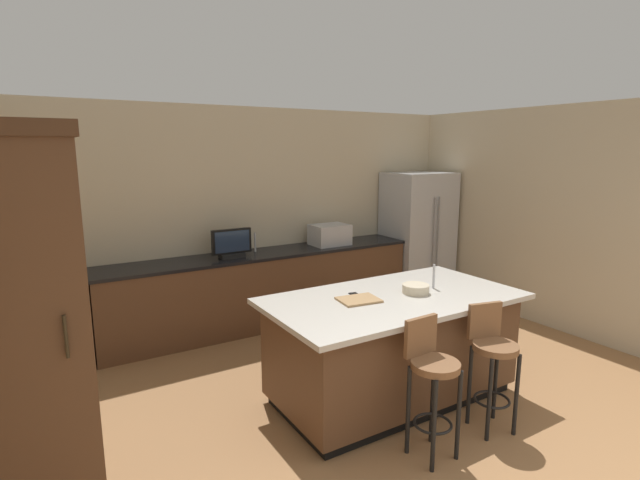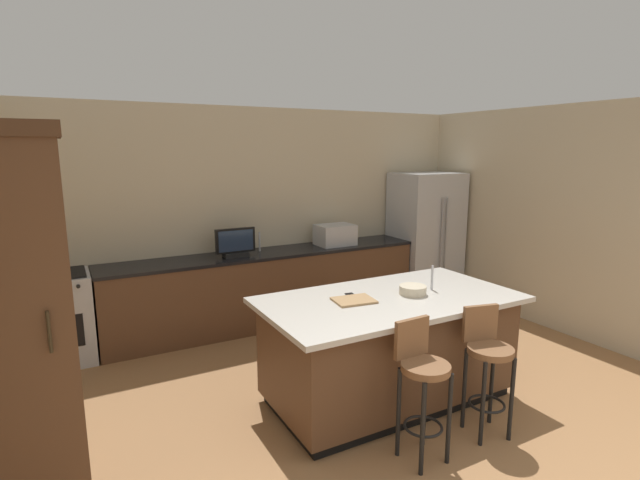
% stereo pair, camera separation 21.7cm
% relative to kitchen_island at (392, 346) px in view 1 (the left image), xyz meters
% --- Properties ---
extents(wall_back, '(6.21, 0.12, 2.67)m').
position_rel_kitchen_island_xyz_m(wall_back, '(-0.10, 2.58, 0.86)').
color(wall_back, beige).
rests_on(wall_back, ground_plane).
extents(wall_right, '(0.12, 5.02, 2.67)m').
position_rel_kitchen_island_xyz_m(wall_right, '(2.81, 0.27, 0.86)').
color(wall_right, beige).
rests_on(wall_right, ground_plane).
extents(counter_back, '(3.95, 0.62, 0.92)m').
position_rel_kitchen_island_xyz_m(counter_back, '(-0.21, 2.20, -0.01)').
color(counter_back, brown).
rests_on(counter_back, ground_plane).
extents(kitchen_island, '(2.20, 1.18, 0.93)m').
position_rel_kitchen_island_xyz_m(kitchen_island, '(0.00, 0.00, 0.00)').
color(kitchen_island, black).
rests_on(kitchen_island, ground_plane).
extents(refrigerator, '(0.92, 0.75, 1.83)m').
position_rel_kitchen_island_xyz_m(refrigerator, '(2.24, 2.15, 0.44)').
color(refrigerator, '#B7BABF').
rests_on(refrigerator, ground_plane).
extents(range_oven, '(0.70, 0.63, 0.94)m').
position_rel_kitchen_island_xyz_m(range_oven, '(-2.54, 2.20, -0.01)').
color(range_oven, '#B7BABF').
rests_on(range_oven, ground_plane).
extents(cabinet_tower, '(0.65, 0.56, 2.30)m').
position_rel_kitchen_island_xyz_m(cabinet_tower, '(-2.68, -0.23, 0.72)').
color(cabinet_tower, brown).
rests_on(cabinet_tower, ground_plane).
extents(microwave, '(0.48, 0.36, 0.27)m').
position_rel_kitchen_island_xyz_m(microwave, '(0.75, 2.20, 0.58)').
color(microwave, '#B7BABF').
rests_on(microwave, counter_back).
extents(tv_monitor, '(0.47, 0.16, 0.34)m').
position_rel_kitchen_island_xyz_m(tv_monitor, '(-0.63, 2.15, 0.60)').
color(tv_monitor, black).
rests_on(tv_monitor, counter_back).
extents(sink_faucet_back, '(0.02, 0.02, 0.24)m').
position_rel_kitchen_island_xyz_m(sink_faucet_back, '(-0.27, 2.30, 0.57)').
color(sink_faucet_back, '#B2B2B7').
rests_on(sink_faucet_back, counter_back).
extents(sink_faucet_island, '(0.02, 0.02, 0.22)m').
position_rel_kitchen_island_xyz_m(sink_faucet_island, '(0.46, 0.00, 0.56)').
color(sink_faucet_island, '#B2B2B7').
rests_on(sink_faucet_island, kitchen_island).
extents(bar_stool_left, '(0.34, 0.34, 1.00)m').
position_rel_kitchen_island_xyz_m(bar_stool_left, '(-0.30, -0.77, 0.13)').
color(bar_stool_left, brown).
rests_on(bar_stool_left, ground_plane).
extents(bar_stool_right, '(0.35, 0.37, 0.99)m').
position_rel_kitchen_island_xyz_m(bar_stool_right, '(0.35, -0.77, 0.12)').
color(bar_stool_right, brown).
rests_on(bar_stool_right, ground_plane).
extents(fruit_bowl, '(0.23, 0.23, 0.08)m').
position_rel_kitchen_island_xyz_m(fruit_bowl, '(0.22, -0.03, 0.49)').
color(fruit_bowl, beige).
rests_on(fruit_bowl, kitchen_island).
extents(cell_phone, '(0.09, 0.16, 0.01)m').
position_rel_kitchen_island_xyz_m(cell_phone, '(-0.27, 0.18, 0.46)').
color(cell_phone, black).
rests_on(cell_phone, kitchen_island).
extents(cutting_board, '(0.36, 0.29, 0.02)m').
position_rel_kitchen_island_xyz_m(cutting_board, '(-0.33, 0.05, 0.46)').
color(cutting_board, '#A87F51').
rests_on(cutting_board, kitchen_island).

